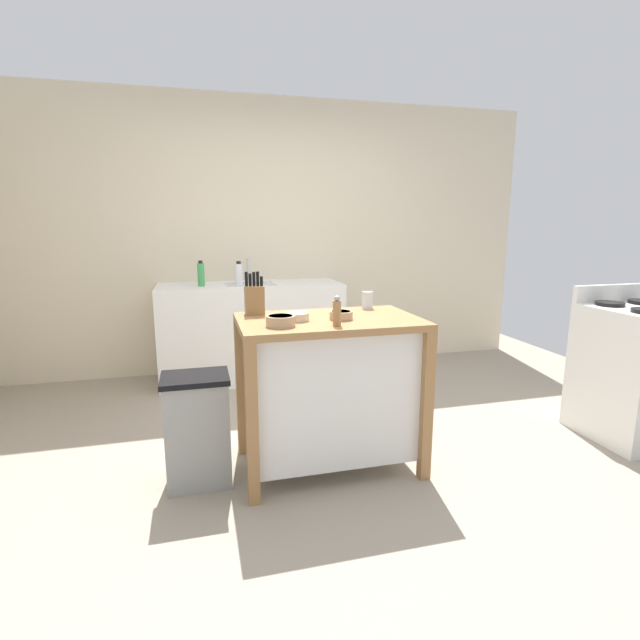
{
  "coord_description": "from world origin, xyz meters",
  "views": [
    {
      "loc": [
        -0.78,
        -2.66,
        1.43
      ],
      "look_at": [
        -0.06,
        0.08,
        0.85
      ],
      "focal_mm": 26.61,
      "sensor_mm": 36.0,
      "label": 1
    }
  ],
  "objects": [
    {
      "name": "ground_plane",
      "position": [
        0.0,
        0.0,
        0.0
      ],
      "size": [
        6.19,
        6.19,
        0.0
      ],
      "primitive_type": "plane",
      "color": "gray",
      "rests_on": "ground"
    },
    {
      "name": "wall_back",
      "position": [
        0.0,
        2.03,
        1.3
      ],
      "size": [
        5.19,
        0.1,
        2.6
      ],
      "primitive_type": "cube",
      "color": "beige",
      "rests_on": "ground"
    },
    {
      "name": "kitchen_island",
      "position": [
        -0.06,
        -0.12,
        0.51
      ],
      "size": [
        1.03,
        0.64,
        0.9
      ],
      "color": "#9E7042",
      "rests_on": "ground"
    },
    {
      "name": "knife_block",
      "position": [
        -0.45,
        0.1,
        1.0
      ],
      "size": [
        0.11,
        0.09,
        0.25
      ],
      "color": "olive",
      "rests_on": "kitchen_island"
    },
    {
      "name": "bowl_ceramic_wide",
      "position": [
        -0.0,
        -0.17,
        0.93
      ],
      "size": [
        0.13,
        0.13,
        0.05
      ],
      "color": "tan",
      "rests_on": "kitchen_island"
    },
    {
      "name": "bowl_stoneware_deep",
      "position": [
        -0.25,
        -0.14,
        0.93
      ],
      "size": [
        0.14,
        0.14,
        0.04
      ],
      "color": "beige",
      "rests_on": "kitchen_island"
    },
    {
      "name": "bowl_ceramic_small",
      "position": [
        -0.36,
        -0.26,
        0.93
      ],
      "size": [
        0.16,
        0.16,
        0.06
      ],
      "color": "tan",
      "rests_on": "kitchen_island"
    },
    {
      "name": "drinking_cup",
      "position": [
        0.26,
        0.12,
        0.96
      ],
      "size": [
        0.07,
        0.07,
        0.11
      ],
      "color": "silver",
      "rests_on": "kitchen_island"
    },
    {
      "name": "pepper_grinder",
      "position": [
        -0.07,
        -0.32,
        0.98
      ],
      "size": [
        0.04,
        0.04,
        0.16
      ],
      "color": "#9E7042",
      "rests_on": "kitchen_island"
    },
    {
      "name": "trash_bin",
      "position": [
        -0.81,
        -0.13,
        0.32
      ],
      "size": [
        0.36,
        0.28,
        0.63
      ],
      "color": "gray",
      "rests_on": "ground"
    },
    {
      "name": "sink_counter",
      "position": [
        -0.3,
        1.68,
        0.45
      ],
      "size": [
        1.66,
        0.6,
        0.89
      ],
      "color": "white",
      "rests_on": "ground"
    },
    {
      "name": "sink_faucet",
      "position": [
        -0.3,
        1.82,
        1.0
      ],
      "size": [
        0.02,
        0.02,
        0.22
      ],
      "color": "#B7BCC1",
      "rests_on": "sink_counter"
    },
    {
      "name": "bottle_dish_soap",
      "position": [
        -0.4,
        1.66,
        0.99
      ],
      "size": [
        0.07,
        0.07,
        0.21
      ],
      "color": "white",
      "rests_on": "sink_counter"
    },
    {
      "name": "bottle_spray_cleaner",
      "position": [
        -0.73,
        1.62,
        1.0
      ],
      "size": [
        0.06,
        0.06,
        0.22
      ],
      "color": "green",
      "rests_on": "sink_counter"
    },
    {
      "name": "stove",
      "position": [
        2.05,
        -0.25,
        0.45
      ],
      "size": [
        0.6,
        0.6,
        1.01
      ],
      "color": "white",
      "rests_on": "ground"
    }
  ]
}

